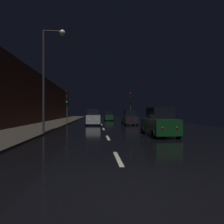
% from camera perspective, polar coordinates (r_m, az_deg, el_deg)
% --- Properties ---
extents(ground, '(26.09, 84.00, 0.02)m').
position_cam_1_polar(ground, '(28.46, -3.40, -3.48)').
color(ground, black).
extents(sidewalk_left, '(4.40, 84.00, 0.15)m').
position_cam_1_polar(sidewalk_left, '(29.07, -17.04, -3.24)').
color(sidewalk_left, '#38332B').
rests_on(sidewalk_left, ground).
extents(building_facade_left, '(0.80, 63.00, 7.43)m').
position_cam_1_polar(building_facade_left, '(26.42, -24.17, 4.33)').
color(building_facade_left, '#472319').
rests_on(building_facade_left, ground).
extents(lane_centerline, '(0.16, 33.50, 0.01)m').
position_cam_1_polar(lane_centerline, '(22.80, -2.98, -4.31)').
color(lane_centerline, beige).
rests_on(lane_centerline, ground).
extents(traffic_light_far_right, '(0.38, 0.48, 4.87)m').
position_cam_1_polar(traffic_light_far_right, '(28.97, 5.63, 3.60)').
color(traffic_light_far_right, '#38383A').
rests_on(traffic_light_far_right, ground).
extents(traffic_light_far_left, '(0.31, 0.46, 4.58)m').
position_cam_1_polar(traffic_light_far_left, '(25.38, -13.51, 3.57)').
color(traffic_light_far_left, '#38383A').
rests_on(traffic_light_far_left, ground).
extents(streetlamp_overhead, '(1.70, 0.44, 8.01)m').
position_cam_1_polar(streetlamp_overhead, '(15.43, -18.50, 13.13)').
color(streetlamp_overhead, '#2D2D30').
rests_on(streetlamp_overhead, ground).
extents(car_approaching_headlights, '(1.96, 4.25, 2.14)m').
position_cam_1_polar(car_approaching_headlights, '(25.35, -5.69, -1.67)').
color(car_approaching_headlights, '#A5A8AD').
rests_on(car_approaching_headlights, ground).
extents(car_distant_taillights, '(1.72, 3.71, 1.87)m').
position_cam_1_polar(car_distant_taillights, '(37.92, -1.03, -1.30)').
color(car_distant_taillights, '#0F3819').
rests_on(car_distant_taillights, ground).
extents(car_parked_right_far, '(1.79, 3.87, 1.95)m').
position_cam_1_polar(car_parked_right_far, '(25.48, 5.28, -1.86)').
color(car_parked_right_far, black).
rests_on(car_parked_right_far, ground).
extents(car_parked_right_near, '(1.87, 4.04, 2.03)m').
position_cam_1_polar(car_parked_right_near, '(13.95, 14.11, -3.25)').
color(car_parked_right_near, '#0F3819').
rests_on(car_parked_right_near, ground).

